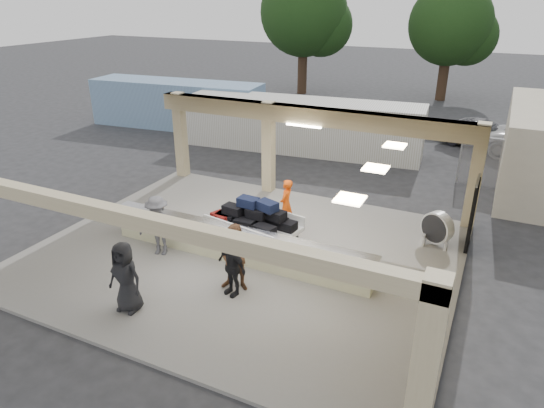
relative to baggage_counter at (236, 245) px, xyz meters
The scene contains 15 objects.
ground 0.77m from the baggage_counter, 90.00° to the left, with size 120.00×120.00×0.00m, color #272729.
pavilion 1.41m from the baggage_counter, 79.65° to the left, with size 12.01×10.00×3.55m.
baggage_counter is the anchor object (origin of this frame).
luggage_cart 1.07m from the baggage_counter, 86.83° to the left, with size 2.85×2.05×1.52m.
drum_fan 6.08m from the baggage_counter, 33.86° to the left, with size 1.02×0.77×1.09m.
baggage_handler 2.55m from the baggage_counter, 79.37° to the left, with size 0.61×0.34×1.68m, color #F44F0C.
passenger_a 1.56m from the baggage_counter, 58.64° to the right, with size 0.89×0.39×1.83m, color brown.
passenger_b 1.74m from the baggage_counter, 63.50° to the right, with size 0.94×0.34×1.60m, color black.
passenger_c 2.31m from the baggage_counter, 163.63° to the right, with size 1.18×0.41×1.82m, color #48484D.
passenger_d 3.42m from the baggage_counter, 110.13° to the right, with size 0.88×0.36×1.81m, color black.
car_dark 16.10m from the baggage_counter, 69.97° to the left, with size 1.41×3.99×1.33m, color black.
container_white 11.22m from the baggage_counter, 102.61° to the left, with size 11.45×2.29×2.48m, color silver.
container_blue 16.10m from the baggage_counter, 131.43° to the left, with size 9.98×2.39×2.59m, color #789EC1.
tree_left 26.31m from the baggage_counter, 107.30° to the left, with size 6.60×6.30×9.00m.
tree_mid 27.11m from the baggage_counter, 85.03° to the left, with size 6.00×5.60×8.00m.
Camera 1 is at (6.18, -11.03, 7.19)m, focal length 32.00 mm.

